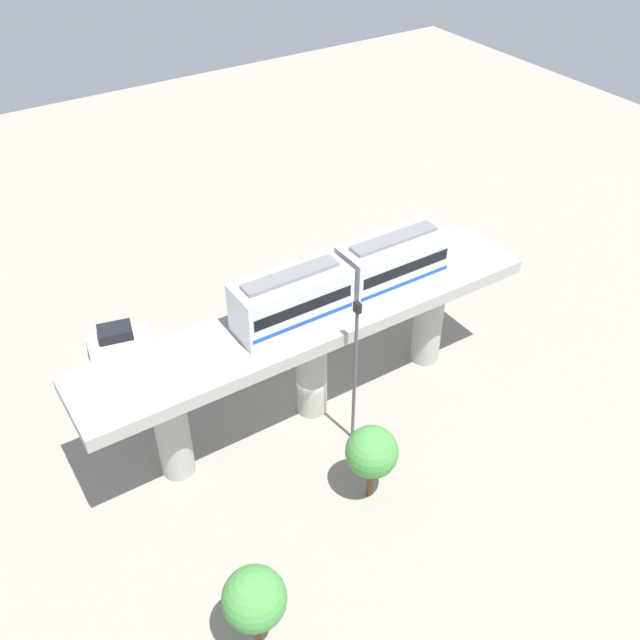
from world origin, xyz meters
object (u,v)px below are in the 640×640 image
parked_car_blue (150,389)px  tree_near_viaduct (254,599)px  train (344,280)px  tree_mid_lot (372,452)px  parked_car_yellow (371,299)px  signal_post (355,368)px  parked_car_white (118,339)px

parked_car_blue → tree_near_viaduct: 18.56m
train → tree_mid_lot: bearing=157.2°
train → tree_near_viaduct: size_ratio=2.52×
tree_mid_lot → parked_car_blue: bearing=27.8°
parked_car_yellow → tree_near_viaduct: 27.14m
parked_car_yellow → tree_mid_lot: 17.62m
tree_mid_lot → signal_post: bearing=-22.2°
parked_car_yellow → signal_post: bearing=130.4°
tree_near_viaduct → tree_mid_lot: 10.39m
parked_car_yellow → parked_car_white: 18.36m
tree_mid_lot → parked_car_yellow: bearing=-36.1°
train → parked_car_white: bearing=39.8°
train → parked_car_white: (12.36, 10.29, -8.32)m
train → signal_post: (-3.40, 1.47, -3.48)m
train → parked_car_yellow: (6.67, -7.16, -8.32)m
parked_car_blue → tree_near_viaduct: tree_near_viaduct is taller
tree_near_viaduct → signal_post: 13.96m
parked_car_blue → parked_car_yellow: bearing=-101.5°
tree_mid_lot → signal_post: (4.00, -1.64, 2.17)m
tree_mid_lot → train: bearing=-22.8°
train → parked_car_white: train is taller
parked_car_yellow → signal_post: (-10.07, 8.63, 4.85)m
parked_car_blue → signal_post: 14.14m
parked_car_blue → tree_near_viaduct: bearing=161.0°
tree_near_viaduct → train: bearing=-46.9°
train → tree_mid_lot: size_ratio=2.78×
parked_car_white → tree_mid_lot: (-19.76, -7.18, 2.68)m
parked_car_yellow → parked_car_blue: same height
tree_mid_lot → signal_post: size_ratio=0.48×
parked_car_yellow → tree_near_viaduct: size_ratio=0.82×
parked_car_white → tree_mid_lot: bearing=-146.6°
train → tree_near_viaduct: bearing=133.1°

